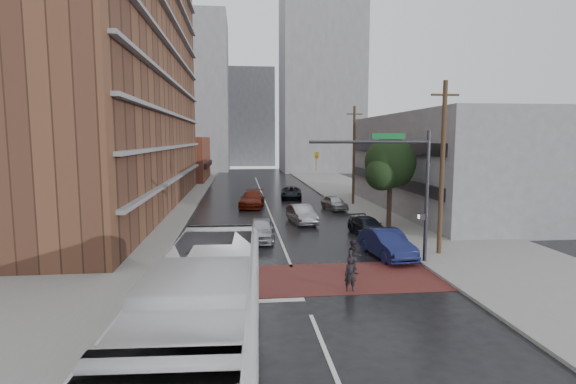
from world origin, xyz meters
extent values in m
plane|color=black|center=(0.00, 0.00, 0.00)|extent=(160.00, 160.00, 0.00)
cube|color=maroon|center=(0.00, 0.50, 0.01)|extent=(14.00, 5.00, 0.02)
cube|color=gray|center=(-11.50, 25.00, 0.07)|extent=(9.00, 90.00, 0.15)
cube|color=gray|center=(11.50, 25.00, 0.07)|extent=(9.00, 90.00, 0.15)
cube|color=brown|center=(-14.00, 24.00, 14.00)|extent=(10.00, 44.00, 28.00)
cube|color=brown|center=(-12.00, 54.00, 3.50)|extent=(8.00, 16.00, 7.00)
cube|color=gray|center=(16.50, 20.00, 4.50)|extent=(11.00, 26.00, 9.00)
cube|color=gray|center=(-14.00, 78.00, 16.00)|extent=(18.00, 16.00, 32.00)
cube|color=gray|center=(14.00, 72.00, 18.00)|extent=(16.00, 14.00, 36.00)
cube|color=gray|center=(0.00, 95.00, 12.00)|extent=(12.00, 10.00, 24.00)
cylinder|color=#332319|center=(8.50, 12.00, 2.00)|extent=(0.36, 0.36, 4.00)
sphere|color=#1D3015|center=(8.50, 12.00, 5.00)|extent=(3.80, 3.80, 3.80)
sphere|color=#1D3015|center=(7.60, 11.20, 4.20)|extent=(2.40, 2.40, 2.40)
sphere|color=#1D3015|center=(9.30, 12.80, 4.40)|extent=(2.60, 2.60, 2.60)
cylinder|color=#2D2D33|center=(7.30, 2.50, 3.60)|extent=(0.20, 0.20, 7.20)
cylinder|color=#2D2D33|center=(4.10, 2.50, 6.60)|extent=(6.40, 0.16, 0.16)
imported|color=gold|center=(1.30, 2.50, 5.60)|extent=(0.20, 0.16, 1.00)
cube|color=#0C5926|center=(5.10, 2.50, 6.90)|extent=(1.80, 0.05, 0.30)
cube|color=#2D2D33|center=(7.05, 2.50, 2.60)|extent=(0.30, 0.30, 0.35)
cylinder|color=#473321|center=(8.80, 4.00, 5.00)|extent=(0.26, 0.26, 10.00)
cube|color=#473321|center=(8.80, 4.00, 9.20)|extent=(1.60, 0.12, 0.12)
cylinder|color=#473321|center=(8.80, 24.00, 5.00)|extent=(0.26, 0.26, 10.00)
cube|color=#473321|center=(8.80, 24.00, 9.20)|extent=(1.60, 0.12, 0.12)
imported|color=white|center=(-3.68, -8.42, 1.77)|extent=(3.50, 12.79, 3.53)
imported|color=black|center=(2.17, -1.50, 0.77)|extent=(0.56, 0.37, 1.53)
imported|color=black|center=(2.95, 0.89, 0.88)|extent=(1.05, 0.96, 1.76)
imported|color=#B0B4B9|center=(-1.30, 8.93, 0.75)|extent=(2.20, 4.56, 1.50)
imported|color=#929399|center=(2.23, 14.79, 0.74)|extent=(2.18, 4.67, 1.48)
imported|color=maroon|center=(-1.50, 23.79, 0.79)|extent=(2.93, 5.70, 1.58)
imported|color=black|center=(3.10, 29.61, 0.68)|extent=(2.77, 5.11, 1.36)
imported|color=#141A48|center=(5.67, 4.00, 0.79)|extent=(2.23, 4.99, 1.59)
imported|color=black|center=(6.28, 10.00, 0.62)|extent=(2.40, 4.48, 1.23)
imported|color=#B0B4B8|center=(6.30, 21.36, 0.68)|extent=(2.30, 4.19, 1.35)
camera|label=1|loc=(-2.65, -20.42, 6.78)|focal=28.00mm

